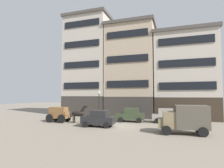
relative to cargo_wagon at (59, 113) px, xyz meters
The scene contains 13 objects.
ground_plane 8.36m from the cargo_wagon, ahead, with size 120.00×120.00×0.00m, color slate.
building_far_left 12.90m from the cargo_wagon, 91.61° to the left, with size 8.29×7.47×18.16m.
building_center_left 14.40m from the cargo_wagon, 52.83° to the left, with size 8.36×7.47×15.69m.
building_center_right 19.94m from the cargo_wagon, 32.00° to the left, with size 9.41×7.47×13.46m.
cargo_wagon is the anchor object (origin of this frame).
draft_horse 2.95m from the cargo_wagon, ahead, with size 2.35×0.63×2.30m.
delivery_truck_near 15.71m from the cargo_wagon, 10.46° to the right, with size 4.47×2.43×2.62m.
sedan_dark 9.58m from the cargo_wagon, 20.51° to the left, with size 3.84×2.16×1.83m.
sedan_light 6.61m from the cargo_wagon, 14.65° to the right, with size 3.82×2.10×1.83m.
sedan_parked_curb 14.16m from the cargo_wagon, 15.90° to the left, with size 3.75×1.95×1.83m.
pedestrian_officer 18.51m from the cargo_wagon, ahead, with size 0.51×0.51×1.79m.
streetlamp_curbside 6.55m from the cargo_wagon, 55.86° to the left, with size 0.32×0.32×4.12m.
fire_hydrant_curbside 7.01m from the cargo_wagon, 40.05° to the left, with size 0.24×0.24×0.83m.
Camera 1 is at (6.34, -20.51, 3.51)m, focal length 29.72 mm.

